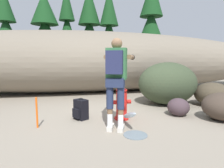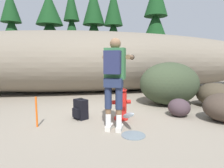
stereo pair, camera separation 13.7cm
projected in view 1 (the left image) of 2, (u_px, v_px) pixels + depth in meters
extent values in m
cube|color=gray|center=(109.00, 119.00, 4.29)|extent=(56.00, 56.00, 0.04)
ellipsoid|color=#756B5B|center=(90.00, 62.00, 7.81)|extent=(17.93, 3.20, 2.43)
cylinder|color=red|center=(121.00, 118.00, 4.24)|extent=(0.32, 0.32, 0.04)
cylinder|color=red|center=(122.00, 105.00, 4.20)|extent=(0.23, 0.23, 0.56)
ellipsoid|color=red|center=(122.00, 90.00, 4.16)|extent=(0.25, 0.25, 0.10)
cylinder|color=red|center=(122.00, 87.00, 4.15)|extent=(0.06, 0.06, 0.05)
cylinder|color=red|center=(114.00, 102.00, 4.16)|extent=(0.09, 0.09, 0.09)
cylinder|color=red|center=(129.00, 102.00, 4.23)|extent=(0.09, 0.09, 0.09)
cylinder|color=red|center=(124.00, 104.00, 4.04)|extent=(0.11, 0.09, 0.11)
ellipsoid|color=silver|center=(129.00, 115.00, 3.68)|extent=(0.10, 0.80, 0.38)
cylinder|color=slate|center=(135.00, 135.00, 3.34)|extent=(0.42, 0.42, 0.01)
cube|color=beige|center=(111.00, 127.00, 3.60)|extent=(0.20, 0.28, 0.09)
cylinder|color=white|center=(110.00, 120.00, 3.52)|extent=(0.10, 0.10, 0.24)
cylinder|color=brown|center=(110.00, 111.00, 3.50)|extent=(0.10, 0.10, 0.10)
cylinder|color=#232D4C|center=(110.00, 97.00, 3.46)|extent=(0.13, 0.13, 0.43)
cube|color=beige|center=(121.00, 128.00, 3.56)|extent=(0.20, 0.28, 0.09)
cylinder|color=white|center=(121.00, 121.00, 3.48)|extent=(0.10, 0.10, 0.24)
cylinder|color=brown|center=(121.00, 112.00, 3.46)|extent=(0.10, 0.10, 0.10)
cylinder|color=#232D4C|center=(121.00, 97.00, 3.42)|extent=(0.13, 0.13, 0.43)
cube|color=#232D4C|center=(115.00, 83.00, 3.41)|extent=(0.37, 0.31, 0.16)
cube|color=#336B3D|center=(117.00, 64.00, 3.48)|extent=(0.43, 0.37, 0.56)
cube|color=#23284C|center=(114.00, 62.00, 3.28)|extent=(0.32, 0.26, 0.40)
sphere|color=brown|center=(117.00, 44.00, 3.45)|extent=(0.20, 0.20, 0.20)
cube|color=black|center=(118.00, 44.00, 3.53)|extent=(0.15, 0.08, 0.04)
cylinder|color=brown|center=(109.00, 57.00, 3.86)|extent=(0.32, 0.57, 0.09)
sphere|color=black|center=(112.00, 57.00, 4.13)|extent=(0.11, 0.11, 0.11)
cylinder|color=brown|center=(131.00, 57.00, 3.77)|extent=(0.32, 0.57, 0.09)
sphere|color=black|center=(132.00, 57.00, 4.04)|extent=(0.11, 0.11, 0.11)
cube|color=black|center=(81.00, 109.00, 4.22)|extent=(0.33, 0.36, 0.44)
cube|color=black|center=(76.00, 113.00, 4.14)|extent=(0.16, 0.21, 0.20)
torus|color=black|center=(81.00, 99.00, 4.19)|extent=(0.10, 0.10, 0.02)
cube|color=black|center=(87.00, 109.00, 4.24)|extent=(0.05, 0.06, 0.37)
cube|color=black|center=(83.00, 108.00, 4.36)|extent=(0.05, 0.06, 0.37)
ellipsoid|color=#333F2A|center=(167.00, 83.00, 5.57)|extent=(1.80, 1.53, 1.23)
ellipsoid|color=#433A2B|center=(212.00, 94.00, 5.44)|extent=(1.38, 1.38, 0.67)
ellipsoid|color=#3F342A|center=(224.00, 106.00, 4.14)|extent=(0.93, 0.89, 0.60)
ellipsoid|color=#3F3036|center=(178.00, 107.00, 4.48)|extent=(0.66, 0.66, 0.41)
cylinder|color=#47331E|center=(9.00, 68.00, 12.21)|extent=(0.23, 0.23, 1.56)
cone|color=#143D19|center=(6.00, 35.00, 11.95)|extent=(1.90, 1.90, 2.47)
cone|color=#143D19|center=(4.00, 4.00, 11.71)|extent=(1.24, 1.24, 2.06)
cylinder|color=#47331E|center=(47.00, 68.00, 13.37)|extent=(0.34, 0.34, 1.44)
cone|color=#143D19|center=(45.00, 38.00, 13.11)|extent=(2.80, 2.80, 2.65)
cone|color=#143D19|center=(44.00, 8.00, 12.85)|extent=(1.82, 1.82, 2.20)
cylinder|color=#47331E|center=(68.00, 66.00, 14.84)|extent=(0.22, 0.22, 1.63)
cone|color=#143D19|center=(67.00, 35.00, 14.53)|extent=(1.84, 1.84, 3.08)
cone|color=#143D19|center=(66.00, 3.00, 14.23)|extent=(1.20, 1.20, 2.56)
cylinder|color=#47331E|center=(90.00, 69.00, 15.28)|extent=(0.32, 0.32, 1.04)
cone|color=#143D19|center=(90.00, 40.00, 14.98)|extent=(2.63, 2.63, 3.49)
cone|color=#143D19|center=(89.00, 5.00, 14.64)|extent=(1.71, 1.71, 2.91)
cylinder|color=#47331E|center=(109.00, 69.00, 15.03)|extent=(0.27, 0.27, 1.01)
cone|color=#143D19|center=(109.00, 41.00, 14.74)|extent=(2.22, 2.22, 3.40)
cone|color=#143D19|center=(109.00, 6.00, 14.41)|extent=(1.44, 1.44, 2.83)
cylinder|color=#47331E|center=(150.00, 66.00, 13.48)|extent=(0.29, 0.29, 1.64)
cone|color=#143D19|center=(151.00, 32.00, 13.17)|extent=(2.42, 2.42, 3.06)
cylinder|color=#E55914|center=(37.00, 113.00, 3.67)|extent=(0.04, 0.04, 0.60)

